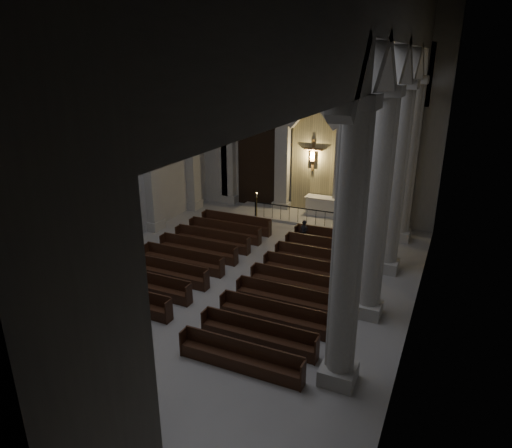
# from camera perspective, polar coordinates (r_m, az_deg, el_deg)

# --- Properties ---
(room) EXTENTS (24.00, 24.10, 12.00)m
(room) POSITION_cam_1_polar(r_m,az_deg,el_deg) (15.51, -6.12, 15.58)
(room) COLOR gray
(room) RESTS_ON ground
(sanctuary_wall) EXTENTS (14.00, 0.77, 12.00)m
(sanctuary_wall) POSITION_cam_1_polar(r_m,az_deg,el_deg) (26.16, 7.31, 15.16)
(sanctuary_wall) COLOR #A9A69E
(sanctuary_wall) RESTS_ON ground
(right_arcade) EXTENTS (1.00, 24.00, 12.00)m
(right_arcade) POSITION_cam_1_polar(r_m,az_deg,el_deg) (14.87, 16.05, 15.63)
(right_arcade) COLOR #A9A69E
(right_arcade) RESTS_ON ground
(left_pilasters) EXTENTS (0.60, 13.00, 8.03)m
(left_pilasters) POSITION_cam_1_polar(r_m,az_deg,el_deg) (22.81, -16.08, 6.94)
(left_pilasters) COLOR #A9A69E
(left_pilasters) RESTS_ON ground
(sanctuary_step) EXTENTS (8.50, 2.60, 0.15)m
(sanctuary_step) POSITION_cam_1_polar(r_m,az_deg,el_deg) (26.65, 6.08, 0.87)
(sanctuary_step) COLOR #A9A69E
(sanctuary_step) RESTS_ON ground
(altar) EXTENTS (2.10, 0.84, 1.06)m
(altar) POSITION_cam_1_polar(r_m,az_deg,el_deg) (26.79, 8.40, 2.25)
(altar) COLOR beige
(altar) RESTS_ON sanctuary_step
(altar_rail) EXTENTS (5.25, 0.09, 1.03)m
(altar_rail) POSITION_cam_1_polar(r_m,az_deg,el_deg) (25.40, 5.28, 1.39)
(altar_rail) COLOR black
(altar_rail) RESTS_ON ground
(candle_stand_left) EXTENTS (0.27, 0.27, 1.59)m
(candle_stand_left) POSITION_cam_1_polar(r_m,az_deg,el_deg) (26.27, 0.09, 1.53)
(candle_stand_left) COLOR olive
(candle_stand_left) RESTS_ON ground
(candle_stand_right) EXTENTS (0.27, 0.27, 1.61)m
(candle_stand_right) POSITION_cam_1_polar(r_m,az_deg,el_deg) (24.85, 10.88, 0.06)
(candle_stand_right) COLOR olive
(candle_stand_right) RESTS_ON ground
(pews) EXTENTS (9.40, 10.76, 0.89)m
(pews) POSITION_cam_1_polar(r_m,az_deg,el_deg) (19.19, -2.30, -6.22)
(pews) COLOR black
(pews) RESTS_ON ground
(worshipper) EXTENTS (0.48, 0.34, 1.25)m
(worshipper) POSITION_cam_1_polar(r_m,az_deg,el_deg) (22.75, 6.01, -1.07)
(worshipper) COLOR black
(worshipper) RESTS_ON ground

